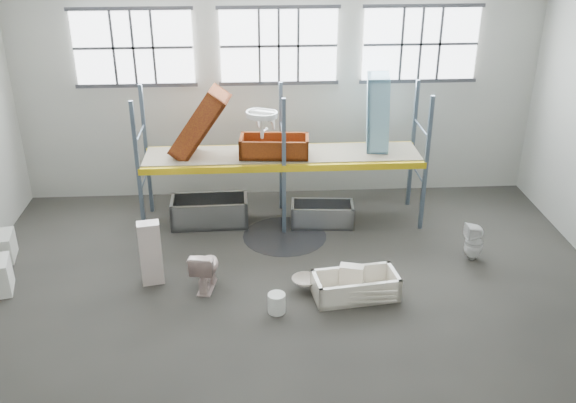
{
  "coord_description": "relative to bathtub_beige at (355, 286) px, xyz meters",
  "views": [
    {
      "loc": [
        -0.66,
        -9.37,
        6.63
      ],
      "look_at": [
        0.0,
        1.5,
        1.4
      ],
      "focal_mm": 39.91,
      "sensor_mm": 36.0,
      "label": 1
    }
  ],
  "objects": [
    {
      "name": "bucket",
      "position": [
        -1.45,
        -0.4,
        -0.04
      ],
      "size": [
        0.32,
        0.32,
        0.36
      ],
      "primitive_type": "cylinder",
      "rotation": [
        0.0,
        0.0,
        0.03
      ],
      "color": "white",
      "rests_on": "floor"
    },
    {
      "name": "steel_tub_left",
      "position": [
        -2.78,
        3.04,
        0.08
      ],
      "size": [
        1.69,
        0.82,
        0.61
      ],
      "primitive_type": null,
      "rotation": [
        0.0,
        0.0,
        0.02
      ],
      "color": "#969A9D",
      "rests_on": "floor"
    },
    {
      "name": "window_mid",
      "position": [
        -1.16,
        4.6,
        3.38
      ],
      "size": [
        2.6,
        0.04,
        1.6
      ],
      "primitive_type": "cube",
      "color": "white",
      "rests_on": "wall_back"
    },
    {
      "name": "window_left",
      "position": [
        -4.36,
        4.6,
        3.38
      ],
      "size": [
        2.6,
        0.04,
        1.6
      ],
      "primitive_type": "cube",
      "color": "white",
      "rests_on": "wall_back"
    },
    {
      "name": "rack_beam_front",
      "position": [
        -1.16,
        2.56,
        1.28
      ],
      "size": [
        6.0,
        0.1,
        0.14
      ],
      "primitive_type": "cube",
      "color": "yellow",
      "rests_on": "floor"
    },
    {
      "name": "wall_back",
      "position": [
        -1.16,
        4.71,
        2.28
      ],
      "size": [
        12.0,
        0.1,
        5.0
      ],
      "primitive_type": "cube",
      "color": "#B6B6AA",
      "rests_on": "ground"
    },
    {
      "name": "sink_in_tub",
      "position": [
        -0.9,
        0.29,
        -0.06
      ],
      "size": [
        0.49,
        0.49,
        0.17
      ],
      "primitive_type": "imported",
      "rotation": [
        0.0,
        0.0,
        -0.0
      ],
      "color": "beige",
      "rests_on": "bathtub_beige"
    },
    {
      "name": "toilet_beige",
      "position": [
        -2.72,
        0.46,
        0.19
      ],
      "size": [
        0.6,
        0.87,
        0.82
      ],
      "primitive_type": "imported",
      "rotation": [
        0.0,
        0.0,
        2.96
      ],
      "color": "beige",
      "rests_on": "floor"
    },
    {
      "name": "bathtub_beige",
      "position": [
        0.0,
        0.0,
        0.0
      ],
      "size": [
        1.6,
        0.91,
        0.45
      ],
      "primitive_type": null,
      "rotation": [
        0.0,
        0.0,
        0.14
      ],
      "color": "white",
      "rests_on": "floor"
    },
    {
      "name": "floor",
      "position": [
        -1.16,
        -0.34,
        -0.27
      ],
      "size": [
        12.0,
        10.0,
        0.1
      ],
      "primitive_type": "cube",
      "color": "#434039",
      "rests_on": "ground"
    },
    {
      "name": "wet_patch",
      "position": [
        -1.16,
        2.36,
        -0.22
      ],
      "size": [
        1.8,
        1.8,
        0.0
      ],
      "primitive_type": "cylinder",
      "color": "black",
      "rests_on": "floor"
    },
    {
      "name": "blue_tub_upright",
      "position": [
        0.91,
        3.37,
        2.17
      ],
      "size": [
        0.63,
        0.84,
        1.66
      ],
      "primitive_type": null,
      "rotation": [
        0.0,
        1.54,
        -0.15
      ],
      "color": "#7DB3CB",
      "rests_on": "shelf_deck"
    },
    {
      "name": "rack_beam_back",
      "position": [
        -1.16,
        3.76,
        1.28
      ],
      "size": [
        6.0,
        0.1,
        0.14
      ],
      "primitive_type": "cube",
      "color": "yellow",
      "rests_on": "floor"
    },
    {
      "name": "shelf_deck",
      "position": [
        -1.16,
        3.16,
        1.36
      ],
      "size": [
        5.9,
        1.1,
        0.03
      ],
      "primitive_type": "cube",
      "color": "gray",
      "rests_on": "floor"
    },
    {
      "name": "rack_upright_ra",
      "position": [
        1.84,
        2.56,
        1.28
      ],
      "size": [
        0.08,
        0.08,
        3.0
      ],
      "primitive_type": "cube",
      "color": "slate",
      "rests_on": "floor"
    },
    {
      "name": "rust_tub_tilted",
      "position": [
        -2.89,
        3.16,
        2.07
      ],
      "size": [
        1.4,
        0.93,
        1.59
      ],
      "primitive_type": null,
      "rotation": [
        0.0,
        -0.96,
        -0.14
      ],
      "color": "#9B4611",
      "rests_on": "shelf_deck"
    },
    {
      "name": "cistern_spare",
      "position": [
        -0.04,
        0.26,
        0.06
      ],
      "size": [
        0.48,
        0.32,
        0.42
      ],
      "primitive_type": "cube",
      "rotation": [
        0.0,
        0.0,
        -0.27
      ],
      "color": "#F1E2CA",
      "rests_on": "bathtub_beige"
    },
    {
      "name": "rack_upright_ma",
      "position": [
        -1.16,
        2.56,
        1.28
      ],
      "size": [
        0.08,
        0.08,
        3.0
      ],
      "primitive_type": "cube",
      "color": "slate",
      "rests_on": "floor"
    },
    {
      "name": "rust_tub_flat",
      "position": [
        -1.34,
        3.02,
        1.6
      ],
      "size": [
        1.5,
        0.8,
        0.41
      ],
      "primitive_type": null,
      "rotation": [
        0.0,
        0.0,
        -0.08
      ],
      "color": "maroon",
      "rests_on": "shelf_deck"
    },
    {
      "name": "toilet_white",
      "position": [
        2.55,
        1.18,
        0.16
      ],
      "size": [
        0.36,
        0.36,
        0.78
      ],
      "primitive_type": "imported",
      "rotation": [
        0.0,
        0.0,
        -1.55
      ],
      "color": "white",
      "rests_on": "floor"
    },
    {
      "name": "cistern_tall",
      "position": [
        -3.74,
        0.71,
        0.4
      ],
      "size": [
        0.45,
        0.33,
        1.26
      ],
      "primitive_type": "cube",
      "rotation": [
        0.0,
        0.0,
        0.18
      ],
      "color": "beige",
      "rests_on": "floor"
    },
    {
      "name": "sink_on_shelf",
      "position": [
        -1.6,
        2.85,
        1.87
      ],
      "size": [
        0.82,
        0.75,
        0.59
      ],
      "primitive_type": "imported",
      "rotation": [
        0.0,
        0.0,
        -0.43
      ],
      "color": "white",
      "rests_on": "rust_tub_flat"
    },
    {
      "name": "ceiling",
      "position": [
        -1.16,
        -0.34,
        4.83
      ],
      "size": [
        12.0,
        10.0,
        0.1
      ],
      "primitive_type": "cube",
      "color": "silver",
      "rests_on": "ground"
    },
    {
      "name": "steel_tub_right",
      "position": [
        -0.3,
        2.86,
        0.03
      ],
      "size": [
        1.41,
        0.75,
        0.5
      ],
      "primitive_type": null,
      "rotation": [
        0.0,
        0.0,
        -0.09
      ],
      "color": "#ADAFB4",
      "rests_on": "floor"
    },
    {
      "name": "rack_upright_la",
      "position": [
        -4.16,
        2.56,
        1.28
      ],
      "size": [
        0.08,
        0.08,
        3.0
      ],
      "primitive_type": "cube",
      "color": "slate",
      "rests_on": "floor"
    },
    {
      "name": "rack_upright_lb",
      "position": [
        -4.16,
        3.76,
        1.28
      ],
      "size": [
        0.08,
        0.08,
        3.0
      ],
      "primitive_type": "cube",
      "color": "slate",
      "rests_on": "floor"
    },
    {
      "name": "rack_upright_rb",
      "position": [
        1.84,
        3.76,
        1.28
      ],
      "size": [
        0.08,
        0.08,
        3.0
      ],
      "primitive_type": "cube",
      "color": "slate",
      "rests_on": "floor"
    },
    {
      "name": "window_right",
      "position": [
        2.04,
        4.6,
        3.38
      ],
      "size": [
        2.6,
        0.04,
        1.6
      ],
      "primitive_type": "cube",
      "color": "white",
      "rests_on": "wall_back"
    },
    {
      "name": "rack_upright_mb",
      "position": [
        -1.16,
        3.76,
        1.28
      ],
      "size": [
        0.08,
        0.08,
        3.0
      ],
      "primitive_type": "cube",
      "color": "slate",
      "rests_on": "floor"
    }
  ]
}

